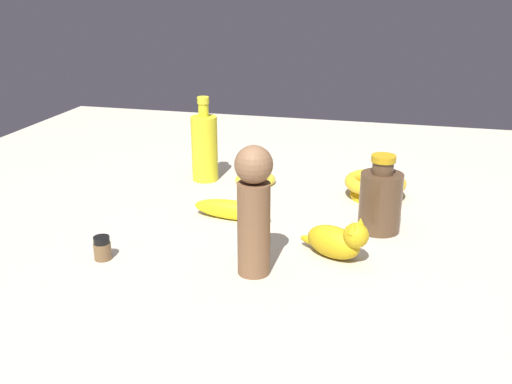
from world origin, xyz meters
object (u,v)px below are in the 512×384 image
object	(u,v)px
nail_polish_jar	(102,248)
bottle_short	(380,199)
bangle	(255,179)
bowl	(375,185)
cat_figurine	(338,240)
person_figure_adult	(254,208)
bottle_tall	(205,147)
banana	(232,210)

from	to	relation	value
nail_polish_jar	bottle_short	bearing A→B (deg)	28.02
bangle	nail_polish_jar	world-z (taller)	nail_polish_jar
bowl	cat_figurine	bearing A→B (deg)	-97.86
nail_polish_jar	bowl	bearing A→B (deg)	43.88
nail_polish_jar	person_figure_adult	world-z (taller)	person_figure_adult
bottle_short	bangle	bearing A→B (deg)	144.86
bangle	person_figure_adult	world-z (taller)	person_figure_adult
bangle	nail_polish_jar	xyz separation A→B (m)	(-0.17, -0.50, 0.01)
bangle	bottle_tall	world-z (taller)	bottle_tall
nail_polish_jar	banana	bearing A→B (deg)	53.88
cat_figurine	banana	bearing A→B (deg)	151.09
bottle_short	cat_figurine	bearing A→B (deg)	-113.90
bottle_short	banana	distance (m)	0.32
bowl	bottle_tall	world-z (taller)	bottle_tall
bottle_tall	cat_figurine	size ratio (longest dim) A/B	1.58
banana	person_figure_adult	distance (m)	0.28
bowl	nail_polish_jar	distance (m)	0.67
bottle_short	banana	xyz separation A→B (m)	(-0.32, -0.02, -0.05)
banana	person_figure_adult	xyz separation A→B (m)	(0.11, -0.23, 0.10)
bottle_tall	cat_figurine	world-z (taller)	bottle_tall
bowl	person_figure_adult	distance (m)	0.49
bottle_tall	person_figure_adult	bearing A→B (deg)	-61.87
bowl	bangle	bearing A→B (deg)	173.54
bowl	bottle_tall	distance (m)	0.45
cat_figurine	nail_polish_jar	bearing A→B (deg)	-165.49
bangle	bottle_short	distance (m)	0.41
bottle_short	bowl	size ratio (longest dim) A/B	1.12
banana	person_figure_adult	world-z (taller)	person_figure_adult
bowl	banana	size ratio (longest dim) A/B	0.83
bottle_tall	person_figure_adult	distance (m)	0.54
bangle	bottle_tall	bearing A→B (deg)	-177.08
person_figure_adult	cat_figurine	bearing A→B (deg)	34.04
bowl	banana	world-z (taller)	bowl
bangle	cat_figurine	distance (m)	0.47
bowl	banana	bearing A→B (deg)	-144.55
bottle_short	nail_polish_jar	size ratio (longest dim) A/B	3.60
banana	person_figure_adult	size ratio (longest dim) A/B	0.74
bottle_short	nail_polish_jar	xyz separation A→B (m)	(-0.50, -0.27, -0.05)
bottle_tall	bangle	bearing A→B (deg)	2.92
bangle	banana	world-z (taller)	banana
cat_figurine	banana	distance (m)	0.29
bottle_short	bottle_tall	distance (m)	0.51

